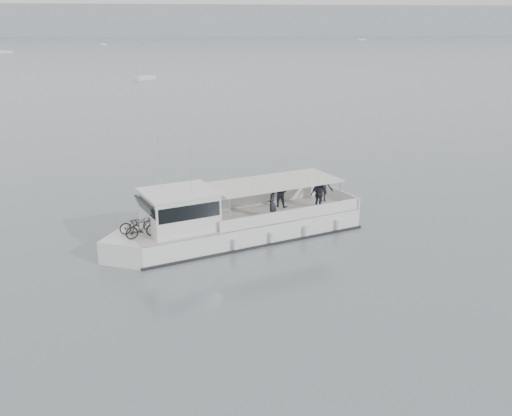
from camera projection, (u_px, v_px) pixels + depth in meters
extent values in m
plane|color=slate|center=(303.00, 248.00, 28.66)|extent=(1400.00, 1400.00, 0.00)
cube|color=#939EA8|center=(178.00, 21.00, 552.14)|extent=(1400.00, 90.00, 28.00)
cube|color=white|center=(247.00, 229.00, 29.93)|extent=(12.60, 7.20, 1.32)
cube|color=white|center=(133.00, 249.00, 27.22)|extent=(3.12, 3.12, 1.32)
cube|color=beige|center=(247.00, 217.00, 29.72)|extent=(12.60, 7.20, 0.06)
cube|color=black|center=(247.00, 236.00, 30.05)|extent=(12.83, 7.39, 0.18)
cube|color=white|center=(263.00, 199.00, 31.76)|extent=(7.70, 2.85, 0.61)
cube|color=white|center=(292.00, 215.00, 29.12)|extent=(7.70, 2.85, 0.61)
cube|color=white|center=(342.00, 196.00, 32.32)|extent=(1.20, 3.10, 0.61)
cube|color=white|center=(180.00, 211.00, 27.82)|extent=(4.00, 3.69, 1.83)
cube|color=black|center=(148.00, 212.00, 27.07)|extent=(1.40, 2.59, 1.18)
cube|color=black|center=(179.00, 205.00, 27.72)|extent=(3.82, 3.66, 0.71)
cube|color=white|center=(179.00, 192.00, 27.52)|extent=(4.26, 3.95, 0.10)
cube|color=silver|center=(274.00, 182.00, 29.93)|extent=(7.55, 5.22, 0.08)
cylinder|color=silver|center=(230.00, 214.00, 27.54)|extent=(0.08, 0.08, 1.68)
cylinder|color=silver|center=(207.00, 199.00, 29.94)|extent=(0.08, 0.08, 1.68)
cylinder|color=silver|center=(340.00, 196.00, 30.43)|extent=(0.08, 0.08, 1.68)
cylinder|color=silver|center=(311.00, 184.00, 32.83)|extent=(0.08, 0.08, 1.68)
cylinder|color=silver|center=(159.00, 162.00, 27.61)|extent=(0.04, 0.04, 2.65)
cylinder|color=silver|center=(191.00, 171.00, 26.76)|extent=(0.04, 0.04, 2.24)
cylinder|color=silver|center=(235.00, 244.00, 27.73)|extent=(0.31, 0.31, 0.51)
cylinder|color=silver|center=(272.00, 237.00, 28.63)|extent=(0.31, 0.31, 0.51)
cylinder|color=silver|center=(306.00, 231.00, 29.53)|extent=(0.31, 0.31, 0.51)
cylinder|color=silver|center=(338.00, 225.00, 30.44)|extent=(0.31, 0.31, 0.51)
imported|color=black|center=(137.00, 224.00, 27.40)|extent=(1.85, 1.16, 0.92)
imported|color=black|center=(142.00, 228.00, 26.70)|extent=(1.67, 0.97, 0.97)
imported|color=#242731|center=(272.00, 203.00, 29.14)|extent=(0.57, 0.72, 1.71)
imported|color=#242731|center=(280.00, 192.00, 31.15)|extent=(1.05, 0.99, 1.71)
imported|color=#242731|center=(319.00, 194.00, 30.75)|extent=(1.08, 0.73, 1.71)
imported|color=#242731|center=(324.00, 187.00, 32.06)|extent=(1.16, 0.74, 1.71)
cube|color=white|center=(3.00, 52.00, 225.57)|extent=(7.71, 4.81, 0.75)
cube|color=white|center=(3.00, 51.00, 225.47)|extent=(3.14, 2.84, 0.45)
cylinder|color=silver|center=(1.00, 41.00, 224.23)|extent=(0.08, 0.08, 8.09)
cube|color=white|center=(104.00, 44.00, 312.30)|extent=(3.30, 6.24, 0.75)
cube|color=white|center=(103.00, 44.00, 312.21)|extent=(2.13, 2.43, 0.45)
cylinder|color=silver|center=(103.00, 38.00, 311.21)|extent=(0.08, 0.08, 6.55)
cube|color=white|center=(362.00, 39.00, 415.85)|extent=(5.69, 2.06, 0.75)
cube|color=white|center=(362.00, 39.00, 415.75)|extent=(2.04, 1.66, 0.45)
cube|color=white|center=(144.00, 78.00, 115.64)|extent=(4.61, 5.44, 0.75)
cube|color=white|center=(144.00, 77.00, 115.54)|extent=(2.35, 2.44, 0.45)
cylinder|color=silver|center=(143.00, 61.00, 114.63)|extent=(0.08, 0.08, 5.99)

